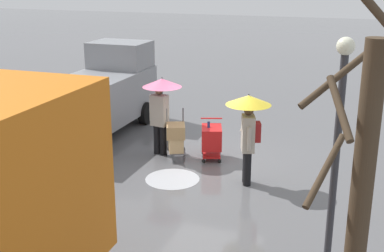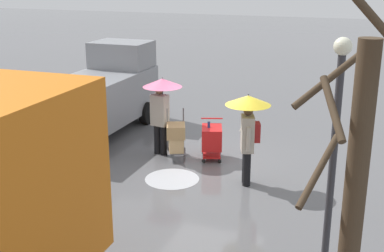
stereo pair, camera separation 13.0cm
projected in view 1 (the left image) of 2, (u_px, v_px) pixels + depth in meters
ground_plane at (211, 165)px, 13.01m from camera, size 90.00×90.00×0.00m
slush_patch_near_cluster at (172, 179)px, 12.16m from camera, size 1.31×1.31×0.01m
slush_patch_under_van at (22, 172)px, 12.57m from camera, size 2.12×2.12×0.01m
cargo_van_parked_right at (97, 95)px, 15.32m from camera, size 2.23×5.36×2.60m
shopping_cart_vendor at (212, 138)px, 13.31m from camera, size 0.78×0.95×1.04m
hand_dolly_boxes at (176, 137)px, 13.31m from camera, size 0.76×0.85×1.32m
pedestrian_pink_side at (161, 98)px, 13.34m from camera, size 1.04×1.04×2.15m
pedestrian_black_side at (249, 119)px, 11.50m from camera, size 1.04×1.04×2.15m
bare_tree_near at (359, 211)px, 5.51m from camera, size 1.41×1.34×4.61m
street_lamp at (338, 132)px, 7.93m from camera, size 0.28×0.28×3.86m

